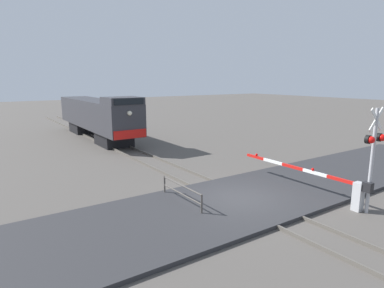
{
  "coord_description": "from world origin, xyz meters",
  "views": [
    {
      "loc": [
        -9.63,
        -10.37,
        5.43
      ],
      "look_at": [
        1.04,
        5.38,
        1.64
      ],
      "focal_mm": 30.67,
      "sensor_mm": 36.0,
      "label": 1
    }
  ],
  "objects_px": {
    "crossing_gate": "(335,184)",
    "guard_railing": "(182,191)",
    "locomotive": "(97,116)",
    "crossing_signal": "(374,148)"
  },
  "relations": [
    {
      "from": "crossing_gate",
      "to": "guard_railing",
      "type": "bearing_deg",
      "value": 148.28
    },
    {
      "from": "locomotive",
      "to": "crossing_signal",
      "type": "bearing_deg",
      "value": -81.52
    },
    {
      "from": "guard_railing",
      "to": "locomotive",
      "type": "bearing_deg",
      "value": 82.48
    },
    {
      "from": "locomotive",
      "to": "crossing_gate",
      "type": "relative_size",
      "value": 2.15
    },
    {
      "from": "crossing_signal",
      "to": "locomotive",
      "type": "bearing_deg",
      "value": 98.48
    },
    {
      "from": "locomotive",
      "to": "guard_railing",
      "type": "height_order",
      "value": "locomotive"
    },
    {
      "from": "locomotive",
      "to": "crossing_signal",
      "type": "relative_size",
      "value": 3.53
    },
    {
      "from": "crossing_signal",
      "to": "crossing_gate",
      "type": "distance_m",
      "value": 2.36
    },
    {
      "from": "locomotive",
      "to": "crossing_gate",
      "type": "distance_m",
      "value": 22.13
    },
    {
      "from": "crossing_signal",
      "to": "crossing_gate",
      "type": "bearing_deg",
      "value": 94.49
    }
  ]
}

